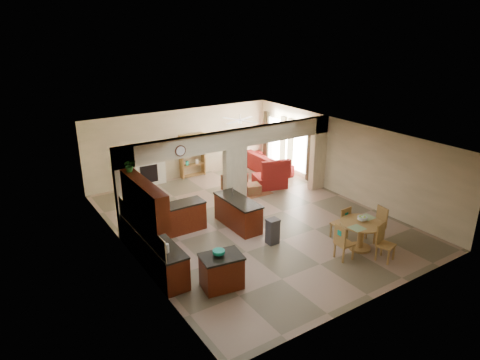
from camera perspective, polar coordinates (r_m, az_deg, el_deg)
floor at (r=13.91m, az=1.57°, el=-5.37°), size 10.00×10.00×0.00m
ceiling at (r=12.94m, az=1.68°, el=5.87°), size 10.00×10.00×0.00m
wall_back at (r=17.50m, az=-7.74°, el=4.81°), size 8.00×0.00×8.00m
wall_front at (r=10.03m, az=18.23°, el=-8.30°), size 8.00×0.00×8.00m
wall_left at (r=11.72m, az=-14.74°, el=-3.66°), size 0.00×10.00×10.00m
wall_right at (r=15.86m, az=13.62°, el=2.78°), size 0.00×10.00×10.00m
partition_left_pier at (r=12.68m, az=-14.94°, el=-1.81°), size 0.60×0.25×2.80m
partition_center_pier at (r=14.25m, az=-0.67°, el=0.08°), size 0.80×0.25×2.20m
partition_right_pier at (r=16.33m, az=10.37°, el=3.52°), size 0.60×0.25×2.80m
partition_header at (r=13.82m, az=-0.70°, el=5.53°), size 8.00×0.25×0.60m
kitchen_counter at (r=12.12m, az=-10.64°, el=-7.38°), size 2.52×3.29×1.48m
upper_cabinets at (r=10.87m, az=-12.70°, el=-2.42°), size 0.35×2.40×0.90m
peninsula at (r=13.33m, az=-0.27°, el=-4.39°), size 0.70×1.85×0.91m
wall_clock at (r=12.79m, az=-7.94°, el=3.87°), size 0.34×0.03×0.34m
rug at (r=16.11m, az=0.85°, el=-1.63°), size 1.60×1.30×0.01m
fireplace at (r=17.00m, az=-12.22°, el=1.28°), size 1.60×0.35×1.20m
shelving_unit at (r=17.63m, az=-6.38°, el=3.29°), size 1.00×0.32×1.80m
window_a at (r=17.48m, az=8.08°, el=4.09°), size 0.02×0.90×1.90m
window_b at (r=18.74m, az=4.69°, el=5.33°), size 0.02×0.90×1.90m
glazed_door at (r=18.14m, az=6.31°, el=4.28°), size 0.02×0.70×2.10m
drape_a_left at (r=17.03m, az=9.30°, el=3.58°), size 0.10×0.28×2.30m
drape_a_right at (r=17.89m, az=6.73°, el=4.53°), size 0.10×0.28×2.30m
drape_b_left at (r=18.26m, az=5.74°, el=4.90°), size 0.10×0.28×2.30m
drape_b_right at (r=19.18m, az=3.50°, el=5.71°), size 0.10×0.28×2.30m
ceiling_fan at (r=16.23m, az=-0.00°, el=7.99°), size 1.00×1.00×0.10m
kitchen_island at (r=10.46m, az=-2.47°, el=-12.06°), size 1.08×0.85×0.86m
teal_bowl at (r=10.22m, az=-2.86°, el=-9.67°), size 0.29×0.29×0.14m
trash_can at (r=12.42m, az=4.36°, el=-6.96°), size 0.33×0.28×0.70m
dining_table at (r=12.47m, az=15.85°, el=-6.66°), size 1.20×1.20×0.82m
fruit_bowl at (r=12.41m, az=16.00°, el=-4.97°), size 0.28×0.28×0.15m
sofa at (r=18.35m, az=3.53°, el=2.37°), size 2.64×1.10×0.76m
chaise at (r=16.63m, az=3.97°, el=-0.12°), size 1.36×1.21×0.46m
armchair at (r=16.12m, az=-0.75°, el=-0.27°), size 1.00×1.01×0.71m
ottoman at (r=15.91m, az=1.72°, el=-1.22°), size 0.63×0.63×0.38m
plant at (r=11.44m, az=-14.53°, el=1.90°), size 0.31×0.27×0.34m
chair_north at (r=12.88m, az=13.48°, el=-5.43°), size 0.45×0.45×1.02m
chair_east at (r=13.12m, az=17.99°, el=-5.40°), size 0.47×0.47×1.02m
chair_south at (r=12.12m, az=18.56°, el=-7.69°), size 0.52×0.52×1.02m
chair_west at (r=11.81m, az=13.49°, el=-7.91°), size 0.45×0.45×1.02m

